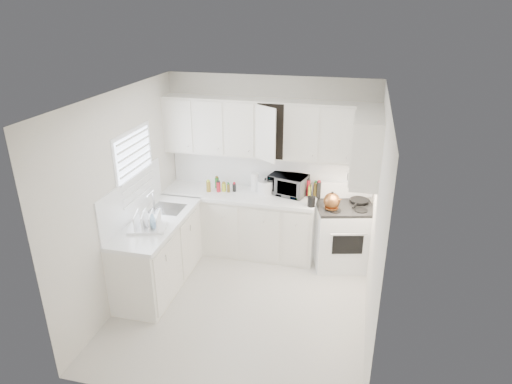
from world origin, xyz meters
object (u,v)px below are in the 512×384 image
(stove, at_px, (344,227))
(rice_cooker, at_px, (265,186))
(utensil_crock, at_px, (312,195))
(microwave, at_px, (288,182))
(dish_rack, at_px, (147,220))
(tea_kettle, at_px, (332,200))

(stove, xyz_separation_m, rice_cooker, (-1.16, 0.12, 0.48))
(rice_cooker, xyz_separation_m, utensil_crock, (0.70, -0.30, 0.05))
(stove, xyz_separation_m, utensil_crock, (-0.45, -0.18, 0.53))
(microwave, bearing_deg, utensil_crock, -27.92)
(microwave, height_order, dish_rack, microwave)
(microwave, relative_size, dish_rack, 1.17)
(rice_cooker, xyz_separation_m, dish_rack, (-1.16, -1.43, 0.00))
(rice_cooker, bearing_deg, utensil_crock, -10.87)
(tea_kettle, bearing_deg, dish_rack, -127.55)
(stove, relative_size, microwave, 2.27)
(tea_kettle, xyz_separation_m, microwave, (-0.65, 0.34, 0.06))
(utensil_crock, bearing_deg, microwave, 136.85)
(dish_rack, bearing_deg, tea_kettle, 12.03)
(utensil_crock, bearing_deg, tea_kettle, 3.97)
(stove, relative_size, utensil_crock, 3.50)
(stove, relative_size, tea_kettle, 4.27)
(stove, distance_m, dish_rack, 2.71)
(microwave, bearing_deg, rice_cooker, -155.22)
(utensil_crock, bearing_deg, dish_rack, -148.82)
(rice_cooker, bearing_deg, stove, 6.26)
(stove, distance_m, utensil_crock, 0.72)
(stove, height_order, microwave, microwave)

